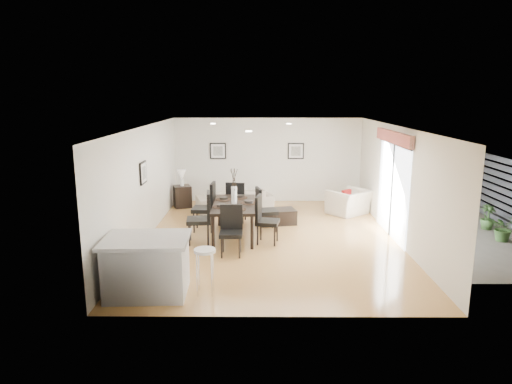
{
  "coord_description": "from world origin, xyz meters",
  "views": [
    {
      "loc": [
        -0.29,
        -10.6,
        3.43
      ],
      "look_at": [
        -0.36,
        0.4,
        1.07
      ],
      "focal_mm": 32.0,
      "sensor_mm": 36.0,
      "label": 1
    }
  ],
  "objects_px": {
    "dining_chair_head": "(231,227)",
    "coffee_table": "(277,217)",
    "sofa": "(235,199)",
    "kitchen_island": "(147,266)",
    "dining_chair_wfar": "(208,204)",
    "dining_chair_enear": "(264,217)",
    "armchair": "(349,202)",
    "dining_chair_efar": "(263,207)",
    "bar_stool": "(205,255)",
    "side_table": "(182,196)",
    "dining_table": "(234,207)",
    "dining_chair_wnear": "(203,215)",
    "dining_chair_foot": "(236,200)"
  },
  "relations": [
    {
      "from": "bar_stool",
      "to": "dining_chair_head",
      "type": "bearing_deg",
      "value": 80.74
    },
    {
      "from": "dining_table",
      "to": "dining_chair_enear",
      "type": "height_order",
      "value": "dining_chair_enear"
    },
    {
      "from": "armchair",
      "to": "side_table",
      "type": "relative_size",
      "value": 1.65
    },
    {
      "from": "dining_table",
      "to": "dining_chair_head",
      "type": "distance_m",
      "value": 1.26
    },
    {
      "from": "kitchen_island",
      "to": "bar_stool",
      "type": "xyz_separation_m",
      "value": [
        1.01,
        0.0,
        0.19
      ]
    },
    {
      "from": "dining_chair_wnear",
      "to": "dining_chair_enear",
      "type": "relative_size",
      "value": 1.08
    },
    {
      "from": "dining_chair_enear",
      "to": "bar_stool",
      "type": "xyz_separation_m",
      "value": [
        -1.04,
        -2.81,
        0.07
      ]
    },
    {
      "from": "dining_chair_wnear",
      "to": "side_table",
      "type": "distance_m",
      "value": 3.67
    },
    {
      "from": "dining_chair_foot",
      "to": "dining_chair_head",
      "type": "bearing_deg",
      "value": 98.45
    },
    {
      "from": "dining_chair_head",
      "to": "coffee_table",
      "type": "bearing_deg",
      "value": 66.1
    },
    {
      "from": "dining_chair_wfar",
      "to": "dining_chair_enear",
      "type": "bearing_deg",
      "value": 57.88
    },
    {
      "from": "dining_table",
      "to": "dining_chair_efar",
      "type": "bearing_deg",
      "value": 33.48
    },
    {
      "from": "side_table",
      "to": "bar_stool",
      "type": "relative_size",
      "value": 0.82
    },
    {
      "from": "armchair",
      "to": "dining_chair_efar",
      "type": "bearing_deg",
      "value": -4.43
    },
    {
      "from": "dining_chair_efar",
      "to": "bar_stool",
      "type": "relative_size",
      "value": 1.37
    },
    {
      "from": "dining_chair_wnear",
      "to": "dining_chair_wfar",
      "type": "distance_m",
      "value": 0.99
    },
    {
      "from": "armchair",
      "to": "coffee_table",
      "type": "height_order",
      "value": "armchair"
    },
    {
      "from": "dining_chair_foot",
      "to": "coffee_table",
      "type": "xyz_separation_m",
      "value": [
        1.1,
        -0.11,
        -0.44
      ]
    },
    {
      "from": "sofa",
      "to": "side_table",
      "type": "bearing_deg",
      "value": -29.72
    },
    {
      "from": "coffee_table",
      "to": "side_table",
      "type": "xyz_separation_m",
      "value": [
        -2.85,
        1.86,
        0.14
      ]
    },
    {
      "from": "bar_stool",
      "to": "sofa",
      "type": "bearing_deg",
      "value": 88.03
    },
    {
      "from": "armchair",
      "to": "bar_stool",
      "type": "xyz_separation_m",
      "value": [
        -3.56,
        -5.47,
        0.35
      ]
    },
    {
      "from": "dining_chair_foot",
      "to": "kitchen_island",
      "type": "bearing_deg",
      "value": 81.8
    },
    {
      "from": "sofa",
      "to": "kitchen_island",
      "type": "height_order",
      "value": "kitchen_island"
    },
    {
      "from": "sofa",
      "to": "bar_stool",
      "type": "relative_size",
      "value": 2.73
    },
    {
      "from": "bar_stool",
      "to": "dining_chair_enear",
      "type": "bearing_deg",
      "value": 69.64
    },
    {
      "from": "dining_chair_head",
      "to": "side_table",
      "type": "bearing_deg",
      "value": 113.05
    },
    {
      "from": "dining_table",
      "to": "bar_stool",
      "type": "distance_m",
      "value": 3.31
    },
    {
      "from": "dining_chair_efar",
      "to": "kitchen_island",
      "type": "distance_m",
      "value": 4.3
    },
    {
      "from": "bar_stool",
      "to": "dining_chair_wfar",
      "type": "bearing_deg",
      "value": 95.49
    },
    {
      "from": "dining_chair_efar",
      "to": "dining_chair_head",
      "type": "xyz_separation_m",
      "value": [
        -0.71,
        -1.73,
        -0.02
      ]
    },
    {
      "from": "armchair",
      "to": "dining_chair_efar",
      "type": "distance_m",
      "value": 3.05
    },
    {
      "from": "dining_chair_foot",
      "to": "coffee_table",
      "type": "distance_m",
      "value": 1.18
    },
    {
      "from": "dining_chair_wnear",
      "to": "bar_stool",
      "type": "height_order",
      "value": "dining_chair_wnear"
    },
    {
      "from": "dining_chair_wfar",
      "to": "bar_stool",
      "type": "xyz_separation_m",
      "value": [
        0.36,
        -3.79,
        0.01
      ]
    },
    {
      "from": "kitchen_island",
      "to": "sofa",
      "type": "bearing_deg",
      "value": 76.1
    },
    {
      "from": "dining_table",
      "to": "kitchen_island",
      "type": "relative_size",
      "value": 1.35
    },
    {
      "from": "sofa",
      "to": "dining_chair_wfar",
      "type": "xyz_separation_m",
      "value": [
        -0.57,
        -2.13,
        0.37
      ]
    },
    {
      "from": "dining_chair_foot",
      "to": "kitchen_island",
      "type": "relative_size",
      "value": 0.75
    },
    {
      "from": "dining_chair_head",
      "to": "dining_chair_foot",
      "type": "distance_m",
      "value": 2.5
    },
    {
      "from": "dining_table",
      "to": "dining_chair_head",
      "type": "xyz_separation_m",
      "value": [
        0.0,
        -1.25,
        -0.15
      ]
    },
    {
      "from": "dining_chair_head",
      "to": "dining_chair_enear",
      "type": "bearing_deg",
      "value": 47.61
    },
    {
      "from": "dining_chair_enear",
      "to": "kitchen_island",
      "type": "relative_size",
      "value": 0.75
    },
    {
      "from": "dining_table",
      "to": "kitchen_island",
      "type": "bearing_deg",
      "value": -112.86
    },
    {
      "from": "sofa",
      "to": "kitchen_island",
      "type": "relative_size",
      "value": 1.49
    },
    {
      "from": "dining_table",
      "to": "kitchen_island",
      "type": "distance_m",
      "value": 3.57
    },
    {
      "from": "dining_chair_head",
      "to": "kitchen_island",
      "type": "height_order",
      "value": "dining_chair_head"
    },
    {
      "from": "dining_chair_foot",
      "to": "dining_chair_enear",
      "type": "bearing_deg",
      "value": 120.8
    },
    {
      "from": "coffee_table",
      "to": "dining_chair_efar",
      "type": "bearing_deg",
      "value": -131.39
    },
    {
      "from": "dining_chair_enear",
      "to": "side_table",
      "type": "height_order",
      "value": "dining_chair_enear"
    }
  ]
}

